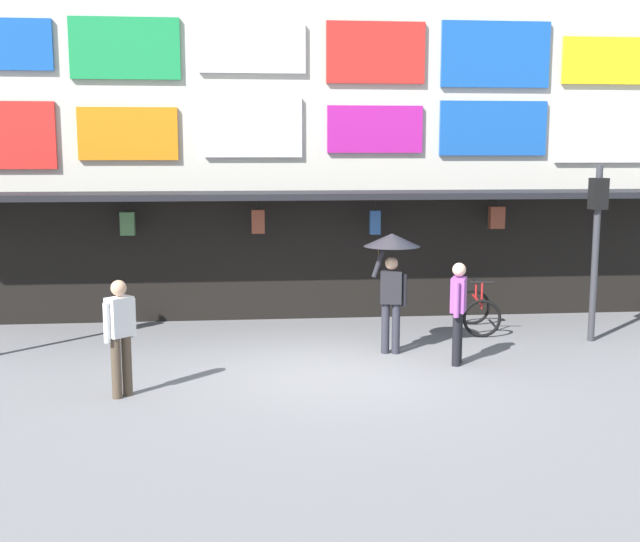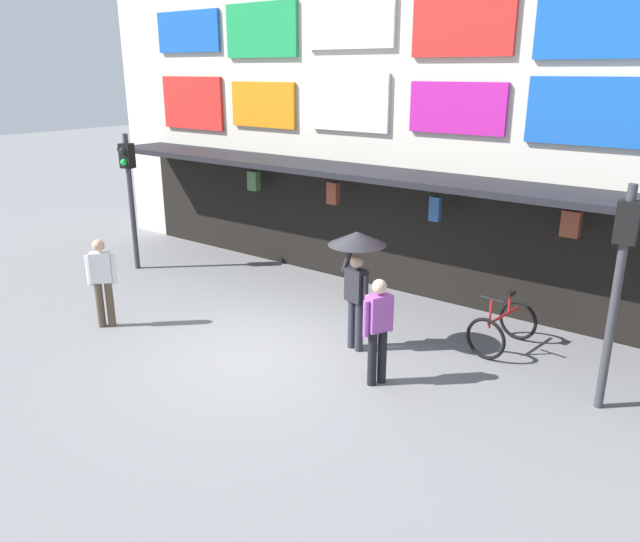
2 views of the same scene
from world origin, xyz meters
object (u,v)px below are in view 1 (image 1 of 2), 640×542
at_px(bicycle_parked, 477,311).
at_px(pedestrian_with_umbrella, 392,259).
at_px(pedestrian_in_green, 458,308).
at_px(pedestrian_in_white, 120,332).
at_px(traffic_light_far, 596,225).

relative_size(bicycle_parked, pedestrian_with_umbrella, 0.60).
bearing_deg(pedestrian_in_green, pedestrian_in_white, -166.89).
relative_size(pedestrian_with_umbrella, pedestrian_in_green, 1.24).
distance_m(bicycle_parked, pedestrian_in_green, 2.62).
bearing_deg(traffic_light_far, bicycle_parked, 151.79).
height_order(bicycle_parked, pedestrian_in_green, pedestrian_in_green).
bearing_deg(pedestrian_in_white, bicycle_parked, 29.71).
xyz_separation_m(pedestrian_with_umbrella, pedestrian_in_white, (-4.24, -2.02, -0.69)).
distance_m(traffic_light_far, pedestrian_in_green, 3.40).
bearing_deg(pedestrian_in_green, bicycle_parked, 66.17).
bearing_deg(bicycle_parked, pedestrian_in_white, -150.29).
distance_m(traffic_light_far, pedestrian_in_white, 8.55).
bearing_deg(pedestrian_with_umbrella, traffic_light_far, 8.02).
bearing_deg(traffic_light_far, pedestrian_in_white, -162.43).
bearing_deg(pedestrian_with_umbrella, pedestrian_in_white, -154.56).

